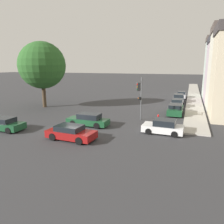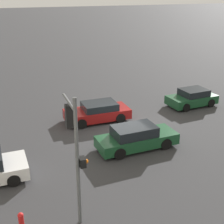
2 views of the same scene
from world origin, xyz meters
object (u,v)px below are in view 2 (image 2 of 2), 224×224
object	(u,v)px
crossing_car_1	(98,112)
fire_hydrant	(21,222)
crossing_car_2	(192,98)
crossing_car_3	(136,138)
traffic_signal	(75,140)

from	to	relation	value
crossing_car_1	fire_hydrant	size ratio (longest dim) A/B	4.92
crossing_car_2	fire_hydrant	world-z (taller)	crossing_car_2
crossing_car_3	fire_hydrant	xyz separation A→B (m)	(7.08, 4.24, -0.17)
crossing_car_3	crossing_car_2	bearing A→B (deg)	32.47
crossing_car_2	fire_hydrant	xyz separation A→B (m)	(14.41, 8.71, -0.14)
traffic_signal	fire_hydrant	bearing A→B (deg)	-171.92
traffic_signal	crossing_car_3	bearing A→B (deg)	44.38
crossing_car_1	fire_hydrant	world-z (taller)	crossing_car_1
crossing_car_1	traffic_signal	bearing A→B (deg)	67.06
traffic_signal	fire_hydrant	xyz separation A→B (m)	(2.25, 0.15, -2.89)
crossing_car_1	fire_hydrant	xyz separation A→B (m)	(6.56, 8.91, -0.14)
traffic_signal	crossing_car_1	bearing A→B (deg)	67.94
crossing_car_1	fire_hydrant	distance (m)	11.06
crossing_car_2	crossing_car_3	bearing A→B (deg)	30.48
crossing_car_3	traffic_signal	bearing A→B (deg)	-138.62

